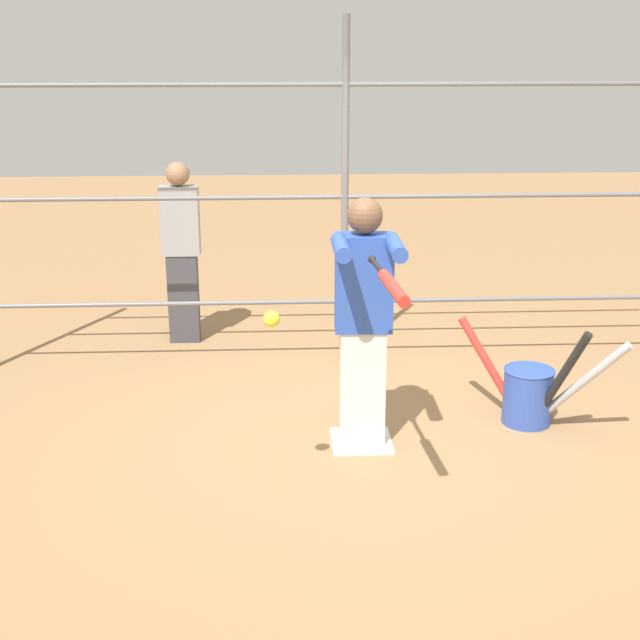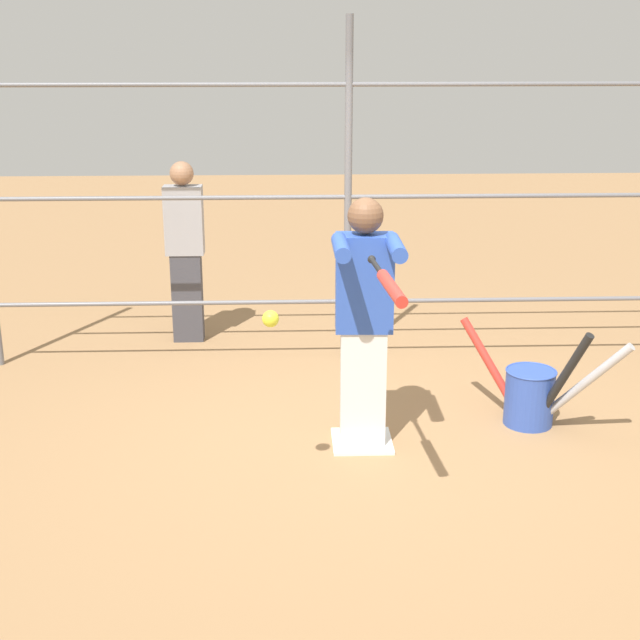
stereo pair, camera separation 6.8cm
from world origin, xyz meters
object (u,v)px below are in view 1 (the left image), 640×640
Objects in this scene: softball_in_flight at (271,319)px; bat_bucket at (530,393)px; bystander_behind_fence at (181,250)px; batter at (364,316)px; baseball_bat_swinging at (391,284)px.

softball_in_flight is 0.10× the size of bat_bucket.
softball_in_flight is at bearing 105.52° from bystander_behind_fence.
batter reaches higher than baseball_bat_swinging.
batter is 1.97× the size of baseball_bat_swinging.
batter is at bearing -87.18° from baseball_bat_swinging.
bystander_behind_fence reaches higher than baseball_bat_swinging.
bystander_behind_fence is (1.42, -3.12, -0.54)m from baseball_bat_swinging.
batter is 1.65× the size of bat_bucket.
batter is 17.29× the size of softball_in_flight.
batter reaches higher than bat_bucket.
bat_bucket is at bearing -152.46° from softball_in_flight.
baseball_bat_swinging is 0.53× the size of bystander_behind_fence.
batter is at bearing -131.44° from softball_in_flight.
bat_bucket is at bearing 143.39° from bystander_behind_fence.
bat_bucket is 3.28m from bystander_behind_fence.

